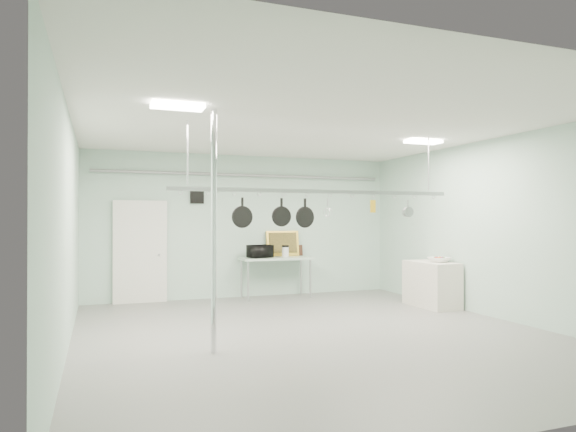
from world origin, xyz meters
name	(u,v)px	position (x,y,z in m)	size (l,w,h in m)	color
floor	(315,333)	(0.00, 0.00, 0.00)	(8.00, 8.00, 0.00)	gray
ceiling	(315,126)	(0.00, 0.00, 3.19)	(7.00, 8.00, 0.02)	silver
back_wall	(245,226)	(0.00, 3.99, 1.60)	(7.00, 0.02, 3.20)	#B1D4C4
right_wall	(495,228)	(3.49, 0.00, 1.60)	(0.02, 8.00, 3.20)	#B1D4C4
door	(140,253)	(-2.30, 3.94, 1.05)	(1.10, 0.10, 2.20)	silver
wall_vent	(197,197)	(-1.10, 3.97, 2.25)	(0.30, 0.04, 0.30)	black
conduit_pipe	(246,175)	(0.00, 3.90, 2.75)	(0.07, 0.07, 6.60)	gray
chrome_pole	(214,231)	(-1.70, -0.60, 1.60)	(0.08, 0.08, 3.20)	silver
prep_table	(276,260)	(0.60, 3.60, 0.83)	(1.60, 0.70, 0.91)	#ABC9B3
side_cabinet	(431,284)	(3.15, 1.40, 0.45)	(0.60, 1.20, 0.90)	silver
pot_rack	(319,190)	(0.20, 0.30, 2.23)	(4.80, 0.06, 1.00)	#B7B7BC
light_panel_left	(178,106)	(-2.20, -0.80, 3.16)	(0.65, 0.30, 0.05)	white
light_panel_right	(423,142)	(2.40, 0.60, 3.16)	(0.65, 0.30, 0.05)	white
microwave	(260,251)	(0.22, 3.56, 1.05)	(0.51, 0.34, 0.28)	black
coffee_canister	(285,252)	(0.82, 3.57, 1.02)	(0.15, 0.15, 0.22)	silver
painting_large	(283,243)	(0.87, 3.90, 1.20)	(0.78, 0.05, 0.58)	gold
painting_small	(296,250)	(1.21, 3.90, 1.03)	(0.30, 0.04, 0.25)	#321B11
fruit_bowl	(439,260)	(3.22, 1.24, 0.95)	(0.41, 0.41, 0.10)	white
skillet_left	(242,212)	(-1.07, 0.30, 1.86)	(0.33, 0.06, 0.44)	black
skillet_mid	(281,212)	(-0.44, 0.30, 1.87)	(0.31, 0.06, 0.43)	black
skillet_right	(305,213)	(-0.04, 0.30, 1.86)	(0.34, 0.06, 0.45)	black
whisk	(328,209)	(0.36, 0.30, 1.92)	(0.15, 0.15, 0.32)	#B3B2B6
grater	(373,206)	(1.19, 0.30, 1.97)	(0.09, 0.02, 0.23)	yellow
saucepan	(408,209)	(1.87, 0.30, 1.94)	(0.17, 0.09, 0.30)	silver
fruit_cluster	(439,258)	(3.22, 1.24, 0.99)	(0.24, 0.24, 0.09)	#A00E12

